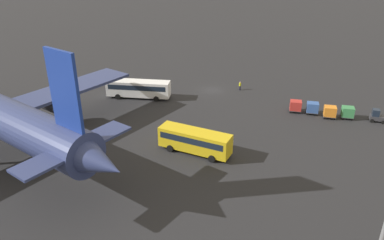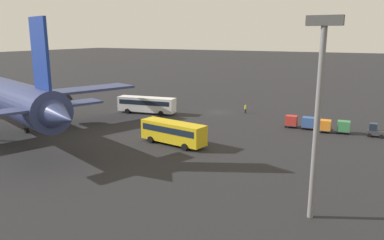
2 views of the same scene
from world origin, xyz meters
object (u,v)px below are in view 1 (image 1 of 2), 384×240
at_px(cargo_cart_blue, 313,108).
at_px(shuttle_bus_far, 195,140).
at_px(baggage_tug, 377,116).
at_px(cargo_cart_red, 296,106).
at_px(cargo_cart_orange, 330,111).
at_px(worker_person, 240,86).
at_px(shuttle_bus_near, 138,88).
at_px(cargo_cart_green, 348,112).

bearing_deg(cargo_cart_blue, shuttle_bus_far, 50.06).
distance_m(baggage_tug, cargo_cart_red, 12.96).
bearing_deg(cargo_cart_red, cargo_cart_orange, 171.62).
distance_m(worker_person, cargo_cart_red, 13.63).
bearing_deg(shuttle_bus_near, cargo_cart_orange, 172.67).
relative_size(shuttle_bus_near, cargo_cart_red, 5.73).
bearing_deg(cargo_cart_green, cargo_cart_orange, 13.12).
xyz_separation_m(cargo_cart_blue, cargo_cart_red, (2.80, 0.02, 0.00)).
bearing_deg(baggage_tug, shuttle_bus_near, 3.76).
bearing_deg(shuttle_bus_far, cargo_cart_red, -115.72).
xyz_separation_m(cargo_cart_green, cargo_cart_blue, (5.60, -0.19, 0.00)).
height_order(worker_person, cargo_cart_green, cargo_cart_green).
height_order(shuttle_bus_near, cargo_cart_red, shuttle_bus_near).
bearing_deg(cargo_cart_orange, cargo_cart_red, -8.38).
bearing_deg(baggage_tug, cargo_cart_red, 1.46).
xyz_separation_m(shuttle_bus_near, cargo_cart_red, (-28.69, -1.94, -0.79)).
distance_m(worker_person, cargo_cart_blue, 16.00).
relative_size(shuttle_bus_near, cargo_cart_orange, 5.73).
bearing_deg(cargo_cart_red, worker_person, -34.94).
relative_size(shuttle_bus_near, shuttle_bus_far, 1.15).
bearing_deg(cargo_cart_green, worker_person, -22.17).
height_order(cargo_cart_orange, cargo_cart_blue, same).
distance_m(cargo_cart_orange, cargo_cart_red, 5.67).
bearing_deg(baggage_tug, shuttle_bus_far, 36.82).
bearing_deg(shuttle_bus_near, cargo_cart_green, 173.54).
height_order(cargo_cart_blue, cargo_cart_red, same).
bearing_deg(shuttle_bus_near, worker_person, -160.10).
bearing_deg(shuttle_bus_near, cargo_cart_blue, 174.37).
bearing_deg(cargo_cart_blue, shuttle_bus_near, 3.56).
height_order(shuttle_bus_far, cargo_cart_red, shuttle_bus_far).
relative_size(worker_person, cargo_cart_red, 0.82).
relative_size(worker_person, cargo_cart_blue, 0.82).
relative_size(cargo_cart_orange, cargo_cart_blue, 1.00).
bearing_deg(worker_person, cargo_cart_green, 157.83).
xyz_separation_m(shuttle_bus_near, shuttle_bus_far, (-16.10, 16.43, -0.01)).
xyz_separation_m(baggage_tug, cargo_cart_red, (12.96, 0.12, 0.25)).
distance_m(shuttle_bus_far, cargo_cart_blue, 23.99).
xyz_separation_m(worker_person, cargo_cart_green, (-19.58, 7.98, 0.32)).
relative_size(shuttle_bus_near, baggage_tug, 5.02).
distance_m(cargo_cart_green, cargo_cart_red, 8.41).
relative_size(shuttle_bus_far, cargo_cart_orange, 4.97).
height_order(shuttle_bus_near, cargo_cart_orange, shuttle_bus_near).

